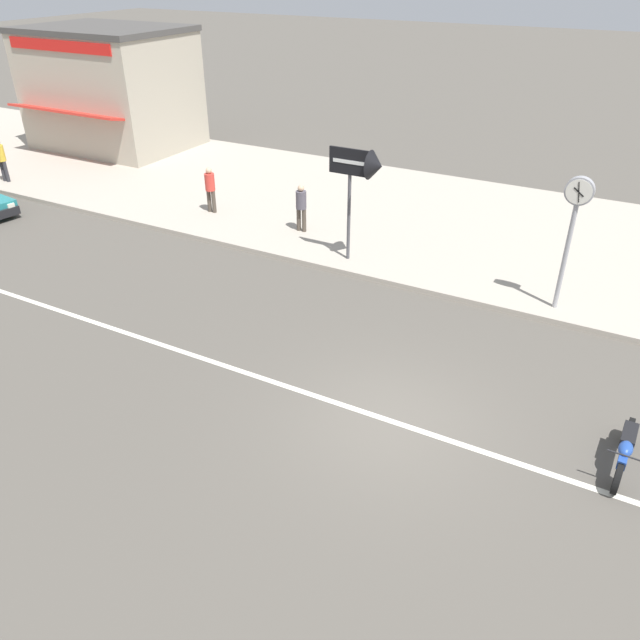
% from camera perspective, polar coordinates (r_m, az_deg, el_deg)
% --- Properties ---
extents(ground_plane, '(160.00, 160.00, 0.00)m').
position_cam_1_polar(ground_plane, '(12.62, 6.47, -9.16)').
color(ground_plane, '#544F47').
extents(lane_centre_stripe, '(50.40, 0.14, 0.01)m').
position_cam_1_polar(lane_centre_stripe, '(12.62, 6.47, -9.15)').
color(lane_centre_stripe, silver).
rests_on(lane_centre_stripe, ground).
extents(kerb_strip, '(68.00, 10.00, 0.15)m').
position_cam_1_polar(kerb_strip, '(21.36, 17.45, 7.25)').
color(kerb_strip, '#ADA393').
rests_on(kerb_strip, ground).
extents(motorcycle_0, '(0.56, 1.96, 0.80)m').
position_cam_1_polar(motorcycle_0, '(12.54, 26.12, -10.53)').
color(motorcycle_0, black).
rests_on(motorcycle_0, ground).
extents(street_clock, '(0.67, 0.22, 3.43)m').
position_cam_1_polar(street_clock, '(16.17, 22.28, 9.13)').
color(street_clock, '#9E9EA3').
rests_on(street_clock, kerb_strip).
extents(arrow_signboard, '(1.59, 0.80, 3.33)m').
position_cam_1_polar(arrow_signboard, '(17.48, 4.50, 13.55)').
color(arrow_signboard, '#4C4C51').
rests_on(arrow_signboard, kerb_strip).
extents(pedestrian_near_clock, '(0.34, 0.34, 1.66)m').
position_cam_1_polar(pedestrian_near_clock, '(28.20, -27.15, 13.11)').
color(pedestrian_near_clock, '#333338').
rests_on(pedestrian_near_clock, kerb_strip).
extents(pedestrian_mid_kerb, '(0.34, 0.34, 1.55)m').
position_cam_1_polar(pedestrian_mid_kerb, '(20.37, -1.73, 10.50)').
color(pedestrian_mid_kerb, '#4C4238').
rests_on(pedestrian_mid_kerb, kerb_strip).
extents(pedestrian_by_shop, '(0.34, 0.34, 1.59)m').
position_cam_1_polar(pedestrian_by_shop, '(22.33, -10.01, 11.93)').
color(pedestrian_by_shop, '#4C4238').
rests_on(pedestrian_by_shop, kerb_strip).
extents(shopfront_corner_warung, '(6.92, 5.82, 5.15)m').
position_cam_1_polar(shopfront_corner_warung, '(31.74, -18.53, 19.48)').
color(shopfront_corner_warung, '#B2A893').
rests_on(shopfront_corner_warung, kerb_strip).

